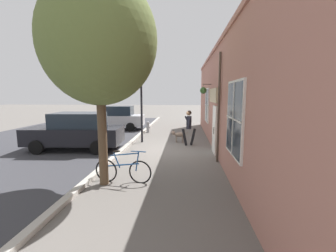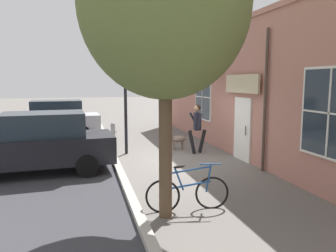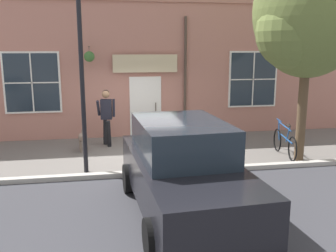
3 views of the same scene
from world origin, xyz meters
name	(u,v)px [view 3 (image 3 of 3)]	position (x,y,z in m)	size (l,w,h in m)	color
ground_plane	(136,153)	(0.00, 0.00, 0.00)	(90.00, 90.00, 0.00)	#66605B
storefront_facade	(130,68)	(-2.34, 0.03, 2.37)	(0.95, 18.00, 4.74)	#B27566
pedestrian_walking	(106,112)	(-1.06, -0.83, 1.09)	(0.75, 0.59, 1.79)	black
dog_on_leash	(83,137)	(-0.50, -1.55, 0.43)	(0.99, 0.34, 0.66)	#7F6B5B
street_tree_by_curb	(307,15)	(1.51, 4.30, 3.91)	(3.15, 2.89, 5.76)	brown
leaning_bicycle	(285,143)	(0.95, 4.22, 0.38)	(1.74, 0.22, 1.00)	black
parked_car_mid_block	(183,168)	(4.22, 0.49, 0.88)	(4.39, 2.13, 1.75)	black
street_lamp	(80,37)	(1.47, -1.41, 3.31)	(0.32, 0.32, 5.10)	black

